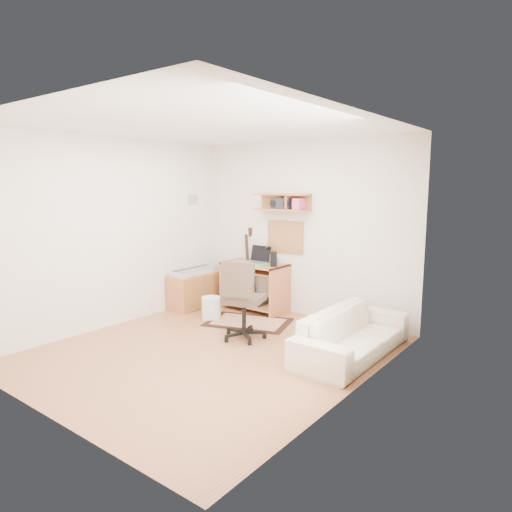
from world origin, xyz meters
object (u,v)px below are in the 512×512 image
Objects in this scene: desk at (255,287)px; task_chair at (244,299)px; cabinet at (195,290)px; printer at (343,322)px; sofa at (353,326)px.

task_chair reaches higher than desk.
desk is 0.99m from cabinet.
sofa reaches higher than printer.
task_chair is at bearing -114.78° from printer.
task_chair is at bearing -58.33° from desk.
cabinet reaches higher than printer.
printer is at bearing 37.79° from task_chair.
sofa is at bearing -47.86° from printer.
cabinet is at bearing 82.06° from sofa.
cabinet is at bearing -154.54° from desk.
desk is at bearing 103.75° from task_chair.
desk reaches higher than cabinet.
task_chair is 2.35× the size of printer.
desk is 2.27× the size of printer.
sofa is (2.96, -0.41, 0.08)m from cabinet.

